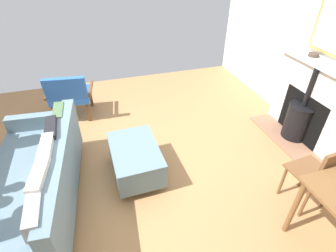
% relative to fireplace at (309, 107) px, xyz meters
% --- Properties ---
extents(ground_plane, '(5.95, 5.39, 0.01)m').
position_rel_fireplace_xyz_m(ground_plane, '(2.76, -0.11, -0.51)').
color(ground_plane, '#A87A4C').
extents(fireplace, '(0.59, 1.39, 1.15)m').
position_rel_fireplace_xyz_m(fireplace, '(0.00, 0.00, 0.00)').
color(fireplace, '#93664C').
rests_on(fireplace, ground).
extents(mantel_bowl_near, '(0.13, 0.13, 0.05)m').
position_rel_fireplace_xyz_m(mantel_bowl_near, '(-0.03, -0.24, 0.66)').
color(mantel_bowl_near, '#47382D').
rests_on(mantel_bowl_near, fireplace).
extents(sofa, '(1.01, 1.98, 0.82)m').
position_rel_fireplace_xyz_m(sofa, '(3.53, 0.21, -0.15)').
color(sofa, '#B2B2B7').
rests_on(sofa, ground).
extents(ottoman, '(0.57, 0.85, 0.41)m').
position_rel_fireplace_xyz_m(ottoman, '(2.48, 0.04, -0.26)').
color(ottoman, '#B2B2B7').
rests_on(ottoman, ground).
extents(armchair_accent, '(0.74, 0.66, 0.79)m').
position_rel_fireplace_xyz_m(armchair_accent, '(3.21, -1.51, -0.06)').
color(armchair_accent, brown).
rests_on(armchair_accent, ground).
extents(dining_chair_near_fireplace, '(0.43, 0.43, 0.85)m').
position_rel_fireplace_xyz_m(dining_chair_near_fireplace, '(0.80, 1.07, -0.00)').
color(dining_chair_near_fireplace, brown).
rests_on(dining_chair_near_fireplace, ground).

